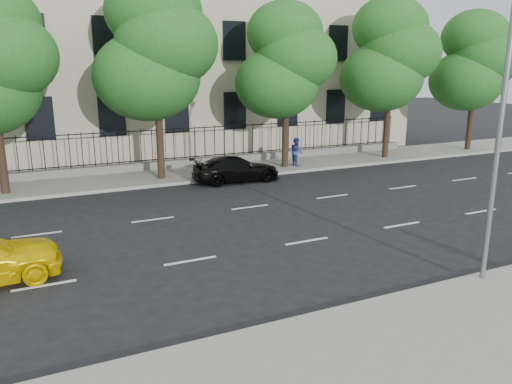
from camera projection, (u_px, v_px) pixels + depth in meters
The scene contains 13 objects.
ground at pixel (352, 268), 14.20m from camera, with size 120.00×120.00×0.00m, color black.
near_sidewalk at pixel (464, 331), 10.68m from camera, with size 60.00×4.00×0.15m, color gray.
far_sidewalk at pixel (195, 173), 26.45m from camera, with size 60.00×4.00×0.15m, color gray.
lane_markings at pixel (275, 222), 18.36m from camera, with size 49.60×4.62×0.01m, color silver, non-canonical shape.
masonry_building at pixel (146, 11), 32.09m from camera, with size 34.60×12.11×18.50m.
iron_fence at pixel (185, 157), 27.80m from camera, with size 30.00×0.50×2.20m.
street_light at pixel (487, 84), 12.43m from camera, with size 0.25×3.32×8.05m.
tree_c at pixel (155, 48), 23.52m from camera, with size 5.89×5.50×9.80m.
tree_d at pixel (286, 61), 26.56m from camera, with size 5.34×4.94×8.84m.
tree_e at pixel (390, 55), 29.38m from camera, with size 5.71×5.31×9.46m.
tree_f at pixel (475, 61), 32.36m from camera, with size 5.52×5.12×9.01m.
black_sedan at pixel (236, 169), 24.67m from camera, with size 1.78×4.38×1.27m, color black.
pedestrian_far at pixel (296, 152), 27.89m from camera, with size 0.77×0.60×1.58m, color navy.
Camera 1 is at (-8.14, -10.79, 5.59)m, focal length 35.00 mm.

